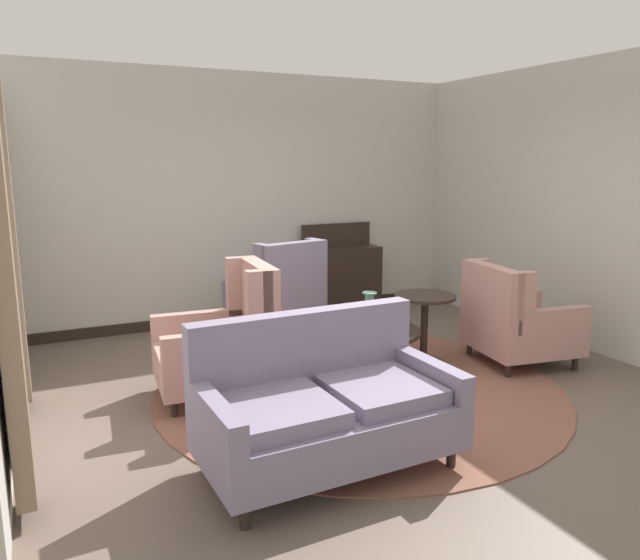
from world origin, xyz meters
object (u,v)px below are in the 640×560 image
settee (325,407)px  armchair_near_sideboard (279,301)px  porcelain_vase (369,314)px  side_table (424,322)px  sideboard (342,275)px  coffee_table (369,338)px  armchair_foreground_right (225,343)px  armchair_beside_settee (515,322)px

settee → armchair_near_sideboard: 2.71m
porcelain_vase → side_table: 0.71m
armchair_near_sideboard → sideboard: bearing=-158.9°
porcelain_vase → side_table: (0.68, 0.12, -0.19)m
coffee_table → armchair_foreground_right: size_ratio=0.83×
armchair_beside_settee → sideboard: 2.48m
porcelain_vase → armchair_foreground_right: (-1.23, 0.21, -0.15)m
coffee_table → settee: 1.63m
porcelain_vase → armchair_foreground_right: 1.26m
armchair_near_sideboard → armchair_beside_settee: size_ratio=1.11×
coffee_table → armchair_near_sideboard: bearing=102.7°
coffee_table → side_table: (0.65, 0.07, 0.04)m
porcelain_vase → armchair_near_sideboard: size_ratio=0.31×
sideboard → armchair_foreground_right: bearing=-137.2°
porcelain_vase → armchair_foreground_right: size_ratio=0.32×
armchair_beside_settee → side_table: bearing=75.7°
side_table → armchair_beside_settee: bearing=-23.5°
porcelain_vase → sideboard: 2.36m
armchair_foreground_right → side_table: armchair_foreground_right is taller
sideboard → settee: bearing=-119.6°
settee → side_table: (1.70, 1.32, 0.02)m
sideboard → porcelain_vase: bearing=-112.3°
porcelain_vase → armchair_near_sideboard: 1.43m
porcelain_vase → side_table: size_ratio=0.51×
porcelain_vase → sideboard: (0.90, 2.19, -0.11)m
porcelain_vase → settee: (-1.02, -1.20, -0.20)m
coffee_table → side_table: size_ratio=1.34×
porcelain_vase → sideboard: size_ratio=0.31×
armchair_near_sideboard → side_table: armchair_near_sideboard is taller
porcelain_vase → armchair_near_sideboard: armchair_near_sideboard is taller
coffee_table → armchair_near_sideboard: armchair_near_sideboard is taller
porcelain_vase → settee: size_ratio=0.22×
coffee_table → sideboard: size_ratio=0.80×
armchair_beside_settee → side_table: (-0.79, 0.34, 0.00)m
armchair_near_sideboard → settee: bearing=61.2°
porcelain_vase → sideboard: bearing=67.7°
coffee_table → settee: (-1.05, -1.25, 0.03)m
porcelain_vase → side_table: porcelain_vase is taller
coffee_table → porcelain_vase: (-0.03, -0.05, 0.23)m
coffee_table → armchair_near_sideboard: size_ratio=0.82×
coffee_table → armchair_beside_settee: size_ratio=0.91×
settee → armchair_foreground_right: armchair_foreground_right is taller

